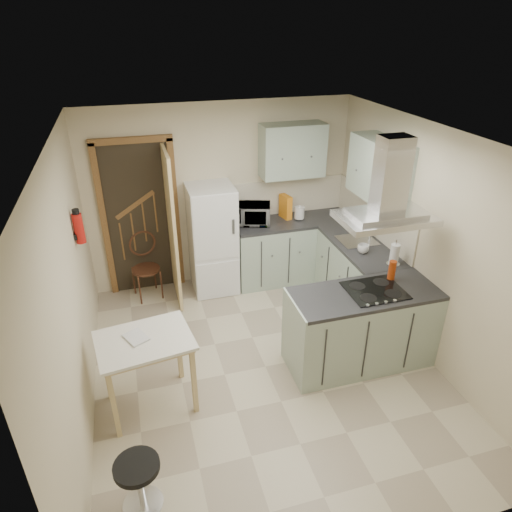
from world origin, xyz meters
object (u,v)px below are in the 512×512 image
object	(u,v)px
peninsula	(361,327)
extractor_hood	(385,218)
microwave	(252,214)
stool	(140,485)
bentwood_chair	(146,269)
fridge	(213,240)
drop_leaf_table	(149,373)

from	to	relation	value
peninsula	extractor_hood	xyz separation A→B (m)	(0.10, 0.00, 1.27)
peninsula	microwave	world-z (taller)	microwave
stool	bentwood_chair	bearing A→B (deg)	84.76
fridge	stool	size ratio (longest dim) A/B	3.19
extractor_hood	microwave	bearing A→B (deg)	110.42
peninsula	bentwood_chair	distance (m)	2.94
fridge	stool	distance (m)	3.33
peninsula	bentwood_chair	bearing A→B (deg)	136.95
extractor_hood	bentwood_chair	distance (m)	3.28
stool	peninsula	bearing A→B (deg)	24.01
extractor_hood	microwave	distance (m)	2.28
drop_leaf_table	bentwood_chair	world-z (taller)	bentwood_chair
fridge	microwave	size ratio (longest dim) A/B	3.03
drop_leaf_table	bentwood_chair	xyz separation A→B (m)	(0.12, 2.03, 0.02)
fridge	extractor_hood	world-z (taller)	extractor_hood
extractor_hood	bentwood_chair	world-z (taller)	extractor_hood
peninsula	drop_leaf_table	size ratio (longest dim) A/B	1.81
drop_leaf_table	microwave	xyz separation A→B (m)	(1.61, 2.06, 0.64)
drop_leaf_table	bentwood_chair	bearing A→B (deg)	78.64
fridge	drop_leaf_table	world-z (taller)	fridge
bentwood_chair	microwave	bearing A→B (deg)	-11.66
fridge	bentwood_chair	size ratio (longest dim) A/B	1.80
fridge	bentwood_chair	distance (m)	0.98
peninsula	drop_leaf_table	world-z (taller)	peninsula
drop_leaf_table	microwave	size ratio (longest dim) A/B	1.73
extractor_hood	drop_leaf_table	bearing A→B (deg)	-179.32
peninsula	bentwood_chair	world-z (taller)	peninsula
extractor_hood	stool	world-z (taller)	extractor_hood
bentwood_chair	stool	bearing A→B (deg)	-108.04
fridge	drop_leaf_table	xyz separation A→B (m)	(-1.04, -2.01, -0.35)
stool	microwave	world-z (taller)	microwave
peninsula	stool	distance (m)	2.67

